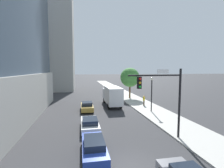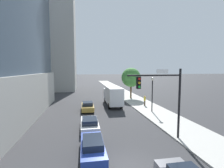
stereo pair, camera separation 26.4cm
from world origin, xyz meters
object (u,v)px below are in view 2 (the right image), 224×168
(construction_building, at_px, (54,28))
(traffic_light_pole, at_px, (163,92))
(street_tree, at_px, (131,77))
(car_white, at_px, (90,123))
(car_gold, at_px, (88,106))
(pedestrian_yellow_shirt, at_px, (145,100))
(car_blue, at_px, (93,147))
(street_lamp, at_px, (152,89))
(box_truck, at_px, (113,95))

(construction_building, bearing_deg, traffic_light_pole, -69.17)
(street_tree, xyz_separation_m, car_white, (-9.72, -17.34, -4.04))
(car_gold, relative_size, pedestrian_yellow_shirt, 2.51)
(traffic_light_pole, bearing_deg, car_blue, -165.39)
(traffic_light_pole, bearing_deg, street_lamp, 71.46)
(pedestrian_yellow_shirt, bearing_deg, car_blue, -123.25)
(box_truck, xyz_separation_m, pedestrian_yellow_shirt, (5.39, -1.47, -0.82))
(car_blue, height_order, box_truck, box_truck)
(street_lamp, bearing_deg, car_blue, -130.66)
(car_gold, relative_size, car_white, 0.96)
(traffic_light_pole, bearing_deg, street_tree, 81.01)
(street_tree, xyz_separation_m, box_truck, (-5.17, -6.33, -2.79))
(car_blue, bearing_deg, box_truck, 74.70)
(car_blue, bearing_deg, street_lamp, 49.34)
(construction_building, height_order, box_truck, construction_building)
(car_gold, bearing_deg, traffic_light_pole, -62.36)
(traffic_light_pole, xyz_separation_m, pedestrian_yellow_shirt, (3.59, 13.51, -3.43))
(street_lamp, distance_m, box_truck, 7.64)
(car_blue, distance_m, car_white, 5.64)
(street_lamp, relative_size, box_truck, 0.65)
(street_tree, height_order, pedestrian_yellow_shirt, street_tree)
(street_tree, distance_m, box_truck, 8.64)
(traffic_light_pole, relative_size, car_gold, 1.42)
(traffic_light_pole, bearing_deg, construction_building, 110.83)
(car_gold, distance_m, car_blue, 13.79)
(construction_building, height_order, car_white, construction_building)
(car_gold, xyz_separation_m, box_truck, (4.55, 2.85, 1.19))
(traffic_light_pole, xyz_separation_m, car_blue, (-6.35, -1.66, -3.78))
(street_lamp, bearing_deg, construction_building, 120.78)
(car_white, bearing_deg, traffic_light_pole, -32.06)
(construction_building, xyz_separation_m, car_blue, (9.15, -42.41, -18.29))
(car_white, bearing_deg, pedestrian_yellow_shirt, 43.78)
(traffic_light_pole, distance_m, pedestrian_yellow_shirt, 14.39)
(street_lamp, distance_m, car_gold, 10.30)
(street_lamp, distance_m, car_white, 11.34)
(construction_building, height_order, car_blue, construction_building)
(traffic_light_pole, distance_m, box_truck, 15.31)
(box_truck, bearing_deg, construction_building, 117.99)
(traffic_light_pole, height_order, street_lamp, traffic_light_pole)
(traffic_light_pole, xyz_separation_m, street_tree, (3.37, 21.31, 0.19))
(street_lamp, height_order, pedestrian_yellow_shirt, street_lamp)
(car_gold, height_order, box_truck, box_truck)
(street_tree, xyz_separation_m, car_gold, (-9.72, -9.18, -3.99))
(car_gold, distance_m, pedestrian_yellow_shirt, 10.04)
(construction_building, relative_size, car_white, 8.98)
(construction_building, height_order, street_tree, construction_building)
(car_white, bearing_deg, construction_building, 103.97)
(car_white, bearing_deg, box_truck, 67.53)
(construction_building, xyz_separation_m, pedestrian_yellow_shirt, (19.09, -27.25, -17.93))
(car_white, xyz_separation_m, box_truck, (4.55, 11.00, 1.25))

